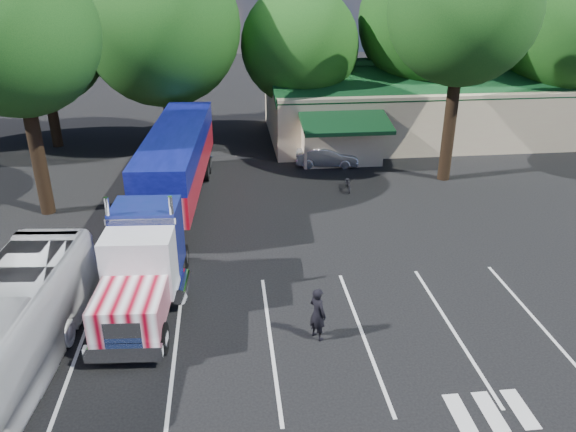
{
  "coord_description": "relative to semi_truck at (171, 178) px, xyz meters",
  "views": [
    {
      "loc": [
        -1.14,
        -21.62,
        11.76
      ],
      "look_at": [
        1.24,
        -0.22,
        2.0
      ],
      "focal_mm": 35.0,
      "sensor_mm": 36.0,
      "label": 1
    }
  ],
  "objects": [
    {
      "name": "ground",
      "position": [
        3.94,
        -3.88,
        -2.38
      ],
      "size": [
        120.0,
        120.0,
        0.0
      ],
      "primitive_type": "plane",
      "color": "black",
      "rests_on": "ground"
    },
    {
      "name": "event_hall",
      "position": [
        17.68,
        13.93,
        -0.17
      ],
      "size": [
        24.2,
        14.12,
        5.55
      ],
      "color": "beige",
      "rests_on": "ground"
    },
    {
      "name": "tree_row_b",
      "position": [
        -9.06,
        13.92,
        4.76
      ],
      "size": [
        8.4,
        8.4,
        11.35
      ],
      "color": "black",
      "rests_on": "ground"
    },
    {
      "name": "tree_row_c",
      "position": [
        -1.06,
        12.32,
        5.66
      ],
      "size": [
        10.0,
        10.0,
        13.05
      ],
      "color": "black",
      "rests_on": "ground"
    },
    {
      "name": "tree_row_d",
      "position": [
        7.94,
        13.62,
        4.21
      ],
      "size": [
        8.0,
        8.0,
        10.6
      ],
      "color": "black",
      "rests_on": "ground"
    },
    {
      "name": "tree_row_e",
      "position": [
        16.94,
        14.12,
        5.71
      ],
      "size": [
        9.6,
        9.6,
        12.9
      ],
      "color": "black",
      "rests_on": "ground"
    },
    {
      "name": "tree_row_f",
      "position": [
        26.94,
        12.92,
        5.41
      ],
      "size": [
        10.4,
        10.4,
        13.0
      ],
      "color": "black",
      "rests_on": "ground"
    },
    {
      "name": "tree_near_left",
      "position": [
        -6.56,
        2.12,
        6.43
      ],
      "size": [
        7.6,
        7.6,
        12.65
      ],
      "color": "black",
      "rests_on": "ground"
    },
    {
      "name": "tree_near_right",
      "position": [
        15.44,
        4.62,
        7.09
      ],
      "size": [
        8.0,
        8.0,
        13.5
      ],
      "color": "black",
      "rests_on": "ground"
    },
    {
      "name": "semi_truck",
      "position": [
        0.0,
        0.0,
        0.0
      ],
      "size": [
        4.04,
        20.18,
        4.2
      ],
      "rotation": [
        0.0,
        0.0,
        -0.07
      ],
      "color": "black",
      "rests_on": "ground"
    },
    {
      "name": "woman",
      "position": [
        5.54,
        -9.88,
        -1.4
      ],
      "size": [
        0.78,
        0.85,
        1.95
      ],
      "primitive_type": "imported",
      "rotation": [
        0.0,
        0.0,
        2.17
      ],
      "color": "black",
      "rests_on": "ground"
    },
    {
      "name": "bicycle",
      "position": [
        9.44,
        3.45,
        -1.97
      ],
      "size": [
        0.69,
        1.6,
        0.82
      ],
      "primitive_type": "imported",
      "rotation": [
        0.0,
        0.0,
        -0.1
      ],
      "color": "black",
      "rests_on": "ground"
    },
    {
      "name": "silver_sedan",
      "position": [
        8.94,
        7.65,
        -1.73
      ],
      "size": [
        4.05,
        1.91,
        1.28
      ],
      "primitive_type": "imported",
      "rotation": [
        0.0,
        0.0,
        1.43
      ],
      "color": "#B9BBC2",
      "rests_on": "ground"
    }
  ]
}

